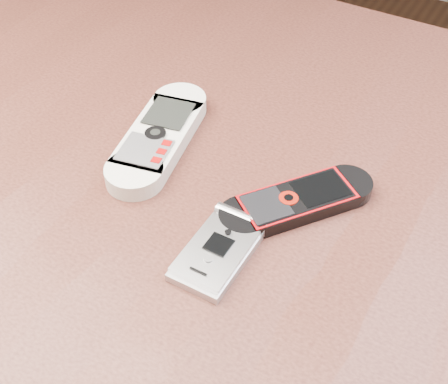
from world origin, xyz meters
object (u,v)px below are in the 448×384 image
at_px(table, 220,271).
at_px(nokia_white, 159,136).
at_px(nokia_black_red, 297,201).
at_px(motorola_razr, 217,252).

distance_m(table, nokia_white, 0.15).
height_order(nokia_white, nokia_black_red, nokia_white).
relative_size(table, nokia_white, 7.09).
relative_size(nokia_white, motorola_razr, 1.80).
height_order(table, nokia_black_red, nokia_black_red).
xyz_separation_m(table, nokia_black_red, (0.07, 0.02, 0.11)).
distance_m(table, motorola_razr, 0.13).
xyz_separation_m(table, nokia_white, (-0.09, 0.04, 0.11)).
distance_m(nokia_black_red, motorola_razr, 0.09).
bearing_deg(nokia_white, table, -33.17).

